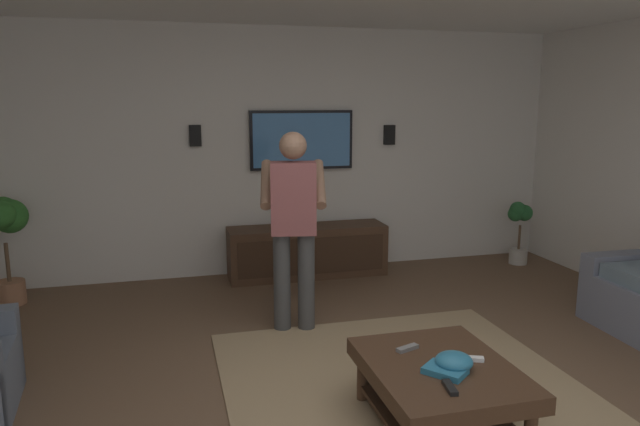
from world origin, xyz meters
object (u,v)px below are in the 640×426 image
object	(u,v)px
media_console	(307,251)
wall_speaker_left	(389,135)
vase_round	(298,217)
coffee_table	(439,381)
remote_white	(470,359)
remote_black	(450,387)
wall_speaker_right	(195,136)
person_standing	(294,219)
book	(445,371)
tv	(302,140)
potted_plant_short	(519,225)
remote_grey	(407,348)
potted_plant_tall	(7,229)
bowl	(454,361)

from	to	relation	value
media_console	wall_speaker_left	bearing A→B (deg)	103.98
vase_round	coffee_table	bearing A→B (deg)	-177.72
coffee_table	remote_white	world-z (taller)	remote_white
wall_speaker_left	remote_black	bearing A→B (deg)	163.50
wall_speaker_left	wall_speaker_right	xyz separation A→B (m)	(0.00, 2.15, 0.02)
person_standing	book	bearing A→B (deg)	-154.77
book	vase_round	xyz separation A→B (m)	(3.24, 0.10, 0.24)
media_console	remote_black	bearing A→B (deg)	-1.17
person_standing	wall_speaker_right	distance (m)	1.91
coffee_table	remote_white	bearing A→B (deg)	-90.51
tv	vase_round	xyz separation A→B (m)	(-0.25, 0.11, -0.80)
potted_plant_short	remote_black	bearing A→B (deg)	141.89
remote_white	wall_speaker_left	world-z (taller)	wall_speaker_left
coffee_table	wall_speaker_left	world-z (taller)	wall_speaker_left
media_console	book	world-z (taller)	media_console
person_standing	wall_speaker_right	world-z (taller)	person_standing
coffee_table	media_console	xyz separation A→B (m)	(3.14, 0.02, -0.02)
remote_white	remote_black	world-z (taller)	same
remote_black	tv	bearing A→B (deg)	-172.12
coffee_table	wall_speaker_right	xyz separation A→B (m)	(3.39, 1.15, 1.23)
remote_grey	coffee_table	bearing A→B (deg)	94.60
book	media_console	bearing A→B (deg)	-39.15
wall_speaker_right	vase_round	bearing A→B (deg)	-104.70
remote_grey	book	distance (m)	0.35
coffee_table	book	size ratio (longest dim) A/B	4.55
remote_black	wall_speaker_left	xyz separation A→B (m)	(3.68, -1.09, 1.09)
media_console	vase_round	distance (m)	0.40
remote_white	coffee_table	bearing A→B (deg)	-157.70
wall_speaker_right	remote_white	bearing A→B (deg)	-158.48
potted_plant_tall	potted_plant_short	size ratio (longest dim) A/B	1.36
vase_round	wall_speaker_right	xyz separation A→B (m)	(0.27, 1.02, 0.86)
person_standing	wall_speaker_right	xyz separation A→B (m)	(1.68, 0.67, 0.59)
media_console	potted_plant_short	xyz separation A→B (m)	(-0.17, -2.48, 0.19)
tv	remote_black	distance (m)	3.81
potted_plant_short	media_console	bearing A→B (deg)	86.09
potted_plant_tall	media_console	bearing A→B (deg)	-87.92
potted_plant_tall	wall_speaker_right	bearing A→B (deg)	-78.52
potted_plant_tall	book	xyz separation A→B (m)	(-3.15, -2.89, -0.29)
coffee_table	wall_speaker_right	world-z (taller)	wall_speaker_right
remote_grey	book	world-z (taller)	book
person_standing	potted_plant_short	distance (m)	3.24
media_console	remote_black	world-z (taller)	media_console
potted_plant_tall	potted_plant_short	distance (m)	5.39
potted_plant_tall	wall_speaker_left	bearing A→B (deg)	-84.76
book	wall_speaker_left	xyz separation A→B (m)	(3.51, -1.03, 1.08)
coffee_table	potted_plant_tall	world-z (taller)	potted_plant_tall
book	potted_plant_tall	bearing A→B (deg)	3.58
book	tv	bearing A→B (deg)	-39.13
wall_speaker_left	book	bearing A→B (deg)	163.62
bowl	wall_speaker_right	world-z (taller)	wall_speaker_right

